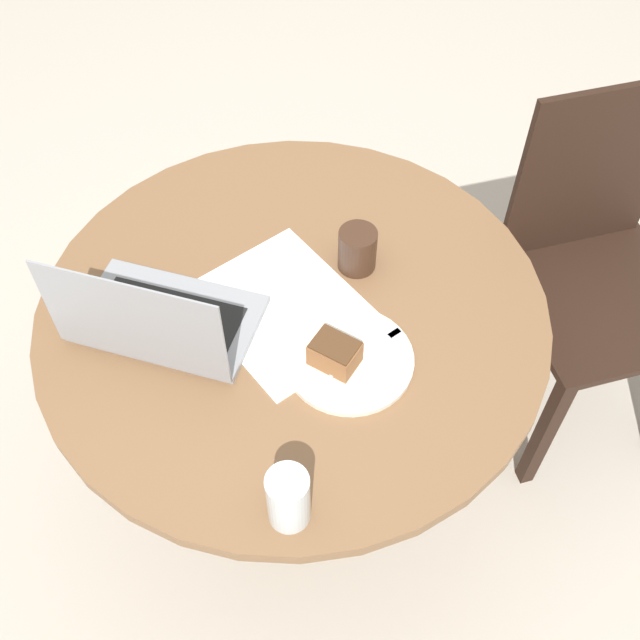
{
  "coord_description": "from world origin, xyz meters",
  "views": [
    {
      "loc": [
        -0.87,
        0.35,
        1.87
      ],
      "look_at": [
        -0.08,
        -0.02,
        0.74
      ],
      "focal_mm": 42.0,
      "sensor_mm": 36.0,
      "label": 1
    }
  ],
  "objects_px": {
    "chair": "(592,273)",
    "laptop": "(160,319)",
    "plate": "(349,359)",
    "coffee_glass": "(357,249)"
  },
  "relations": [
    {
      "from": "chair",
      "to": "laptop",
      "type": "distance_m",
      "value": 1.06
    },
    {
      "from": "plate",
      "to": "coffee_glass",
      "type": "xyz_separation_m",
      "value": [
        0.21,
        -0.12,
        0.04
      ]
    },
    {
      "from": "laptop",
      "to": "chair",
      "type": "bearing_deg",
      "value": 36.37
    },
    {
      "from": "plate",
      "to": "coffee_glass",
      "type": "relative_size",
      "value": 2.6
    },
    {
      "from": "chair",
      "to": "laptop",
      "type": "bearing_deg",
      "value": 3.9
    },
    {
      "from": "chair",
      "to": "coffee_glass",
      "type": "xyz_separation_m",
      "value": [
        0.1,
        0.61,
        0.26
      ]
    },
    {
      "from": "coffee_glass",
      "to": "laptop",
      "type": "xyz_separation_m",
      "value": [
        0.0,
        0.42,
        -0.0
      ]
    },
    {
      "from": "chair",
      "to": "plate",
      "type": "xyz_separation_m",
      "value": [
        -0.11,
        0.73,
        0.22
      ]
    },
    {
      "from": "plate",
      "to": "laptop",
      "type": "relative_size",
      "value": 0.61
    },
    {
      "from": "chair",
      "to": "plate",
      "type": "height_order",
      "value": "chair"
    }
  ]
}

